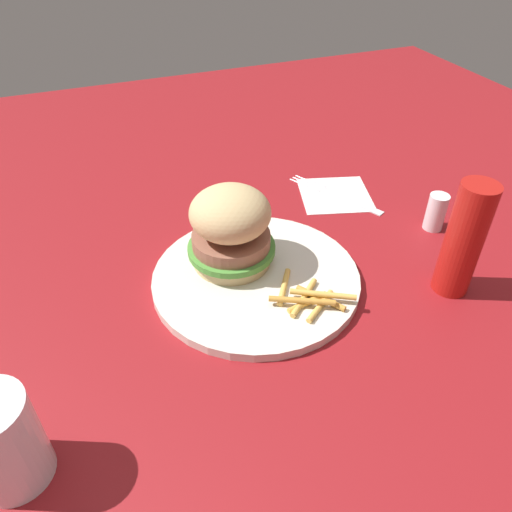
{
  "coord_description": "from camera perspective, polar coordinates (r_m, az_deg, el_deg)",
  "views": [
    {
      "loc": [
        -0.2,
        -0.45,
        0.42
      ],
      "look_at": [
        -0.03,
        -0.02,
        0.04
      ],
      "focal_mm": 34.38,
      "sensor_mm": 36.0,
      "label": 1
    }
  ],
  "objects": [
    {
      "name": "ketchup_bottle",
      "position": [
        0.62,
        23.04,
        1.71
      ],
      "size": [
        0.04,
        0.04,
        0.15
      ],
      "primitive_type": "cylinder",
      "color": "#B21914",
      "rests_on": "ground_plane"
    },
    {
      "name": "fries_pile",
      "position": [
        0.58,
        6.11,
        -4.86
      ],
      "size": [
        0.1,
        0.09,
        0.01
      ],
      "color": "gold",
      "rests_on": "plate"
    },
    {
      "name": "napkin",
      "position": [
        0.81,
        9.19,
        7.08
      ],
      "size": [
        0.14,
        0.14,
        0.0
      ],
      "primitive_type": "cube",
      "rotation": [
        0.0,
        0.0,
        -0.29
      ],
      "color": "white",
      "rests_on": "ground_plane"
    },
    {
      "name": "salt_shaker",
      "position": [
        0.75,
        20.34,
        4.71
      ],
      "size": [
        0.03,
        0.03,
        0.06
      ],
      "primitive_type": "cylinder",
      "color": "white",
      "rests_on": "ground_plane"
    },
    {
      "name": "plate",
      "position": [
        0.63,
        0.0,
        -2.59
      ],
      "size": [
        0.26,
        0.26,
        0.01
      ],
      "primitive_type": "cylinder",
      "color": "silver",
      "rests_on": "ground_plane"
    },
    {
      "name": "drink_glass",
      "position": [
        0.48,
        -27.36,
        -18.89
      ],
      "size": [
        0.06,
        0.06,
        0.1
      ],
      "color": "silver",
      "rests_on": "ground_plane"
    },
    {
      "name": "fork",
      "position": [
        0.81,
        9.11,
        7.27
      ],
      "size": [
        0.09,
        0.16,
        0.0
      ],
      "color": "silver",
      "rests_on": "napkin"
    },
    {
      "name": "sandwich",
      "position": [
        0.61,
        -2.96,
        3.3
      ],
      "size": [
        0.11,
        0.11,
        0.11
      ],
      "color": "tan",
      "rests_on": "plate"
    },
    {
      "name": "ground_plane",
      "position": [
        0.65,
        1.8,
        -1.5
      ],
      "size": [
        1.6,
        1.6,
        0.0
      ],
      "primitive_type": "plane",
      "color": "maroon"
    }
  ]
}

